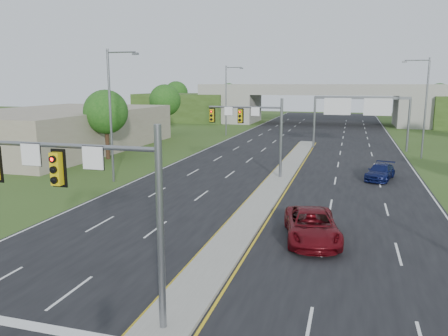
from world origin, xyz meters
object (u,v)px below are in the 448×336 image
at_px(signal_mast_near, 96,192).
at_px(car_far_a, 312,226).
at_px(signal_mast_far, 255,124).
at_px(sign_gantry, 360,108).
at_px(overpass, 323,107).
at_px(car_far_b, 380,172).

relative_size(signal_mast_near, car_far_a, 1.21).
relative_size(signal_mast_near, signal_mast_far, 1.00).
distance_m(signal_mast_far, car_far_a, 16.46).
distance_m(sign_gantry, car_far_a, 35.08).
xyz_separation_m(sign_gantry, overpass, (-6.68, 35.08, -1.69)).
xyz_separation_m(signal_mast_far, car_far_a, (6.28, -14.70, -3.90)).
bearing_deg(car_far_a, signal_mast_far, 102.28).
distance_m(overpass, car_far_a, 69.94).
distance_m(sign_gantry, car_far_b, 18.47).
height_order(signal_mast_far, overpass, overpass).
relative_size(signal_mast_near, car_far_b, 1.51).
bearing_deg(signal_mast_far, sign_gantry, 65.89).
xyz_separation_m(signal_mast_near, car_far_a, (6.28, 10.30, -3.90)).
xyz_separation_m(car_far_a, car_far_b, (4.39, 16.88, -0.13)).
bearing_deg(overpass, signal_mast_far, -92.35).
bearing_deg(overpass, car_far_a, -86.71).
bearing_deg(overpass, car_far_b, -80.97).
bearing_deg(sign_gantry, car_far_a, -94.39).
bearing_deg(car_far_b, signal_mast_near, -96.49).
bearing_deg(car_far_a, sign_gantry, 74.75).
bearing_deg(signal_mast_near, signal_mast_far, 90.00).
bearing_deg(signal_mast_far, car_far_b, 11.54).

